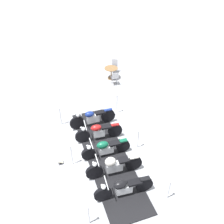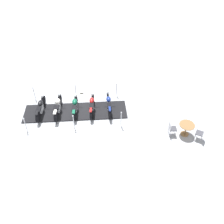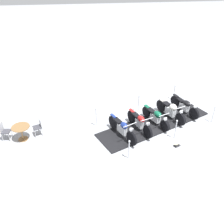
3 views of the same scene
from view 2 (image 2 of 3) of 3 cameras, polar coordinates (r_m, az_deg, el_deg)
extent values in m
plane|color=#A8AAB2|center=(15.43, -8.55, 0.03)|extent=(80.00, 80.00, 0.00)
cube|color=black|center=(15.41, -8.56, 0.11)|extent=(6.52, 4.13, 0.06)
cylinder|color=black|center=(15.71, -0.99, 3.43)|extent=(0.39, 0.69, 0.71)
cylinder|color=black|center=(14.51, -0.52, -0.41)|extent=(0.39, 0.69, 0.71)
cube|color=silver|center=(15.07, -0.76, 1.71)|extent=(0.43, 0.63, 0.41)
ellipsoid|color=navy|center=(14.99, -0.82, 3.04)|extent=(0.44, 0.52, 0.28)
cube|color=black|center=(14.59, -0.66, 1.57)|extent=(0.45, 0.57, 0.08)
cube|color=navy|center=(14.26, -0.53, 0.74)|extent=(0.28, 0.41, 0.06)
cylinder|color=silver|center=(15.46, -0.97, 4.11)|extent=(0.20, 0.32, 0.61)
cylinder|color=silver|center=(15.17, -0.97, 5.00)|extent=(0.68, 0.34, 0.04)
sphere|color=silver|center=(15.37, -0.98, 4.62)|extent=(0.18, 0.18, 0.18)
cylinder|color=black|center=(15.69, -4.55, 3.12)|extent=(0.33, 0.67, 0.67)
cylinder|color=black|center=(14.54, -4.94, -0.60)|extent=(0.33, 0.67, 0.67)
cube|color=silver|center=(15.08, -4.75, 1.48)|extent=(0.36, 0.54, 0.41)
ellipsoid|color=#AD1919|center=(14.97, -4.78, 2.74)|extent=(0.43, 0.55, 0.29)
cube|color=black|center=(14.63, -4.90, 1.44)|extent=(0.41, 0.56, 0.08)
cube|color=#AD1919|center=(14.30, -5.03, 0.48)|extent=(0.25, 0.39, 0.06)
cylinder|color=silver|center=(15.45, -4.62, 3.77)|extent=(0.17, 0.30, 0.57)
cylinder|color=silver|center=(15.18, -4.71, 4.61)|extent=(0.68, 0.27, 0.04)
sphere|color=silver|center=(15.38, -4.65, 4.24)|extent=(0.18, 0.18, 0.18)
cylinder|color=black|center=(15.78, -8.49, 2.85)|extent=(0.36, 0.61, 0.60)
cylinder|color=black|center=(14.63, -8.89, -0.92)|extent=(0.36, 0.61, 0.60)
cube|color=silver|center=(15.17, -8.70, 1.14)|extent=(0.46, 0.65, 0.34)
ellipsoid|color=#0F5138|center=(15.10, -8.77, 2.38)|extent=(0.48, 0.59, 0.31)
cube|color=black|center=(14.72, -8.90, 0.91)|extent=(0.45, 0.58, 0.08)
cube|color=#0F5138|center=(14.41, -9.03, 0.05)|extent=(0.28, 0.37, 0.06)
cylinder|color=silver|center=(15.57, -8.60, 3.42)|extent=(0.17, 0.28, 0.52)
cylinder|color=silver|center=(15.33, -8.73, 4.18)|extent=(0.61, 0.28, 0.04)
sphere|color=silver|center=(15.52, -8.63, 3.82)|extent=(0.18, 0.18, 0.18)
cylinder|color=black|center=(15.91, -12.18, 2.84)|extent=(0.37, 0.69, 0.68)
cylinder|color=black|center=(14.72, -13.06, -1.08)|extent=(0.37, 0.69, 0.68)
cube|color=silver|center=(15.28, -12.63, 1.09)|extent=(0.45, 0.68, 0.40)
ellipsoid|color=silver|center=(15.18, -12.73, 2.48)|extent=(0.48, 0.53, 0.35)
cube|color=black|center=(14.82, -13.01, 1.04)|extent=(0.44, 0.49, 0.08)
cube|color=silver|center=(14.48, -13.28, 0.00)|extent=(0.29, 0.41, 0.06)
cylinder|color=silver|center=(15.69, -12.36, 3.51)|extent=(0.16, 0.26, 0.59)
cylinder|color=silver|center=(15.43, -12.58, 4.38)|extent=(0.59, 0.26, 0.04)
sphere|color=silver|center=(15.62, -12.42, 4.02)|extent=(0.18, 0.18, 0.18)
cylinder|color=black|center=(16.10, -15.84, 2.54)|extent=(0.34, 0.66, 0.66)
cylinder|color=black|center=(14.97, -17.04, -1.23)|extent=(0.34, 0.66, 0.66)
cube|color=silver|center=(15.51, -16.43, 0.80)|extent=(0.41, 0.63, 0.35)
ellipsoid|color=black|center=(15.43, -16.53, 2.00)|extent=(0.45, 0.58, 0.29)
cube|color=black|center=(15.06, -16.93, 0.56)|extent=(0.43, 0.58, 0.08)
cube|color=black|center=(14.74, -17.31, -0.21)|extent=(0.26, 0.39, 0.06)
cylinder|color=silver|center=(15.88, -16.07, 3.18)|extent=(0.15, 0.27, 0.57)
cylinder|color=silver|center=(15.63, -16.35, 4.00)|extent=(0.58, 0.24, 0.04)
sphere|color=silver|center=(15.82, -16.14, 3.65)|extent=(0.18, 0.18, 0.18)
cylinder|color=silver|center=(17.01, -17.51, 2.91)|extent=(0.30, 0.30, 0.03)
cylinder|color=silver|center=(16.74, -17.83, 4.14)|extent=(0.05, 0.05, 0.90)
sphere|color=silver|center=(16.46, -18.18, 5.48)|extent=(0.09, 0.09, 0.09)
cylinder|color=silver|center=(14.34, 2.10, -3.31)|extent=(0.29, 0.29, 0.03)
cylinder|color=silver|center=(13.97, 2.15, -1.80)|extent=(0.05, 0.05, 1.02)
sphere|color=silver|center=(13.60, 2.20, -0.14)|extent=(0.09, 0.09, 0.09)
cylinder|color=silver|center=(14.88, -19.28, -4.19)|extent=(0.33, 0.33, 0.03)
cylinder|color=silver|center=(14.57, -19.68, -2.90)|extent=(0.05, 0.05, 0.91)
sphere|color=silver|center=(14.24, -20.13, -1.49)|extent=(0.09, 0.09, 0.09)
cylinder|color=silver|center=(14.36, -8.79, -3.82)|extent=(0.31, 0.31, 0.03)
cylinder|color=silver|center=(14.02, -8.99, -2.44)|extent=(0.05, 0.05, 0.94)
sphere|color=silver|center=(13.68, -9.21, -0.92)|extent=(0.09, 0.09, 0.09)
cylinder|color=silver|center=(16.55, -8.35, 3.44)|extent=(0.32, 0.32, 0.03)
cylinder|color=silver|center=(16.24, -8.53, 4.84)|extent=(0.05, 0.05, 0.99)
sphere|color=silver|center=(15.94, -8.71, 6.36)|extent=(0.09, 0.09, 0.09)
cylinder|color=silver|center=(16.53, 1.08, 3.89)|extent=(0.30, 0.30, 0.03)
cylinder|color=silver|center=(16.25, 1.10, 5.21)|extent=(0.05, 0.05, 0.92)
sphere|color=silver|center=(15.95, 1.13, 6.65)|extent=(0.09, 0.09, 0.09)
cube|color=#333338|center=(16.90, -7.34, 4.47)|extent=(0.38, 0.32, 0.02)
cube|color=beige|center=(16.83, -7.37, 4.77)|extent=(0.36, 0.31, 0.13)
cylinder|color=olive|center=(14.49, 16.71, -4.95)|extent=(0.47, 0.47, 0.02)
cylinder|color=olive|center=(14.24, 16.99, -3.96)|extent=(0.07, 0.07, 0.69)
cylinder|color=olive|center=(14.00, 17.28, -2.92)|extent=(0.85, 0.85, 0.03)
cylinder|color=#B7B7BC|center=(14.20, 18.90, -5.58)|extent=(0.03, 0.03, 0.44)
cylinder|color=#B7B7BC|center=(14.44, 19.24, -4.70)|extent=(0.03, 0.03, 0.44)
cylinder|color=#B7B7BC|center=(14.19, 20.21, -6.03)|extent=(0.03, 0.03, 0.44)
cylinder|color=#B7B7BC|center=(14.44, 20.52, -5.14)|extent=(0.03, 0.03, 0.44)
cube|color=#3F3F47|center=(14.15, 19.94, -4.69)|extent=(0.46, 0.46, 0.04)
cube|color=#B7B7BC|center=(13.98, 20.88, -4.25)|extent=(0.09, 0.40, 0.44)
cylinder|color=#B7B7BC|center=(14.29, 14.49, -3.98)|extent=(0.03, 0.03, 0.44)
cylinder|color=#B7B7BC|center=(14.07, 14.78, -4.97)|extent=(0.03, 0.03, 0.44)
cylinder|color=#B7B7BC|center=(14.21, 13.17, -4.02)|extent=(0.03, 0.03, 0.44)
cylinder|color=#B7B7BC|center=(13.98, 13.44, -5.02)|extent=(0.03, 0.03, 0.44)
cube|color=#3F3F47|center=(13.97, 14.13, -3.81)|extent=(0.52, 0.52, 0.04)
cube|color=#B7B7BC|center=(13.77, 13.53, -3.21)|extent=(0.17, 0.38, 0.39)
camera|label=1|loc=(16.27, -40.43, 25.89)|focal=39.72mm
camera|label=3|loc=(20.73, 16.01, 33.36)|focal=40.07mm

